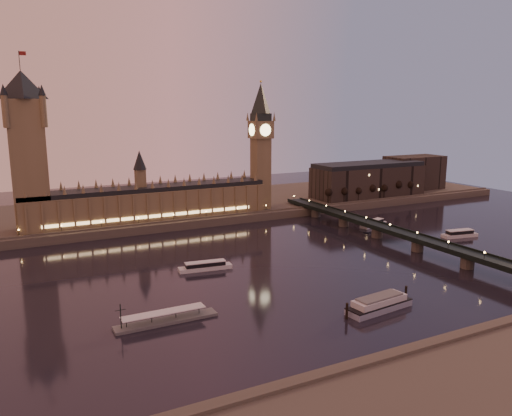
{
  "coord_description": "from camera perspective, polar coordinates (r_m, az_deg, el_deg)",
  "views": [
    {
      "loc": [
        -135.7,
        -241.65,
        88.18
      ],
      "look_at": [
        5.69,
        35.0,
        25.82
      ],
      "focal_mm": 35.0,
      "sensor_mm": 36.0,
      "label": 1
    }
  ],
  "objects": [
    {
      "name": "moored_barge",
      "position": [
        231.78,
        13.89,
        -10.57
      ],
      "size": [
        38.29,
        13.01,
        7.06
      ],
      "rotation": [
        0.0,
        0.0,
        0.11
      ],
      "color": "#8C97B2",
      "rests_on": "ground"
    },
    {
      "name": "bare_tree_4",
      "position": [
        475.48,
        14.52,
        2.29
      ],
      "size": [
        6.79,
        6.79,
        13.8
      ],
      "color": "black",
      "rests_on": "ground"
    },
    {
      "name": "cruise_boat_c",
      "position": [
        375.36,
        22.24,
        -2.75
      ],
      "size": [
        26.47,
        11.38,
        5.13
      ],
      "rotation": [
        0.0,
        0.0,
        -0.18
      ],
      "color": "silver",
      "rests_on": "ground"
    },
    {
      "name": "bare_tree_6",
      "position": [
        497.01,
        17.28,
        2.52
      ],
      "size": [
        6.79,
        6.79,
        13.8
      ],
      "color": "black",
      "rests_on": "ground"
    },
    {
      "name": "bare_tree_2",
      "position": [
        455.17,
        11.51,
        2.04
      ],
      "size": [
        6.79,
        6.79,
        13.8
      ],
      "color": "black",
      "rests_on": "ground"
    },
    {
      "name": "city_block",
      "position": [
        502.48,
        14.41,
        3.45
      ],
      "size": [
        155.0,
        45.0,
        34.0
      ],
      "color": "black",
      "rests_on": "ground"
    },
    {
      "name": "westminster_bridge",
      "position": [
        341.91,
        15.71,
        -3.08
      ],
      "size": [
        13.2,
        260.0,
        15.3
      ],
      "color": "black",
      "rests_on": "ground"
    },
    {
      "name": "victoria_tower",
      "position": [
        363.68,
        -24.73,
        6.79
      ],
      "size": [
        31.68,
        31.68,
        118.0
      ],
      "color": "brown",
      "rests_on": "ground"
    },
    {
      "name": "bare_tree_3",
      "position": [
        465.16,
        13.05,
        2.17
      ],
      "size": [
        6.79,
        6.79,
        13.8
      ],
      "color": "black",
      "rests_on": "ground"
    },
    {
      "name": "big_ben",
      "position": [
        409.97,
        0.55,
        7.96
      ],
      "size": [
        17.68,
        17.68,
        104.0
      ],
      "color": "brown",
      "rests_on": "ground"
    },
    {
      "name": "bare_tree_5",
      "position": [
        486.1,
        15.93,
        2.41
      ],
      "size": [
        6.79,
        6.79,
        13.8
      ],
      "color": "black",
      "rests_on": "ground"
    },
    {
      "name": "palace_of_westminster",
      "position": [
        380.87,
        -12.12,
        1.04
      ],
      "size": [
        180.0,
        26.62,
        52.0
      ],
      "color": "brown",
      "rests_on": "ground"
    },
    {
      "name": "far_embankment",
      "position": [
        447.3,
        -4.81,
        0.33
      ],
      "size": [
        560.0,
        130.0,
        6.0
      ],
      "primitive_type": "cube",
      "color": "#423D35",
      "rests_on": "ground"
    },
    {
      "name": "ground",
      "position": [
        290.84,
        2.15,
        -6.31
      ],
      "size": [
        700.0,
        700.0,
        0.0
      ],
      "primitive_type": "plane",
      "color": "black",
      "rests_on": "ground"
    },
    {
      "name": "bare_tree_1",
      "position": [
        445.52,
        9.91,
        1.9
      ],
      "size": [
        6.79,
        6.79,
        13.8
      ],
      "color": "black",
      "rests_on": "ground"
    },
    {
      "name": "cruise_boat_a",
      "position": [
        279.9,
        -5.81,
        -6.62
      ],
      "size": [
        30.24,
        10.22,
        4.75
      ],
      "rotation": [
        0.0,
        0.0,
        -0.13
      ],
      "color": "silver",
      "rests_on": "ground"
    },
    {
      "name": "bare_tree_0",
      "position": [
        436.23,
        8.23,
        1.75
      ],
      "size": [
        6.79,
        6.79,
        13.8
      ],
      "color": "black",
      "rests_on": "ground"
    },
    {
      "name": "cruise_boat_b",
      "position": [
        389.69,
        13.27,
        -1.71
      ],
      "size": [
        27.17,
        13.94,
        4.87
      ],
      "rotation": [
        0.0,
        0.0,
        0.29
      ],
      "color": "silver",
      "rests_on": "ground"
    },
    {
      "name": "pontoon_pier",
      "position": [
        217.18,
        -10.26,
        -12.44
      ],
      "size": [
        43.6,
        7.27,
        11.63
      ],
      "color": "#595B5E",
      "rests_on": "ground"
    }
  ]
}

